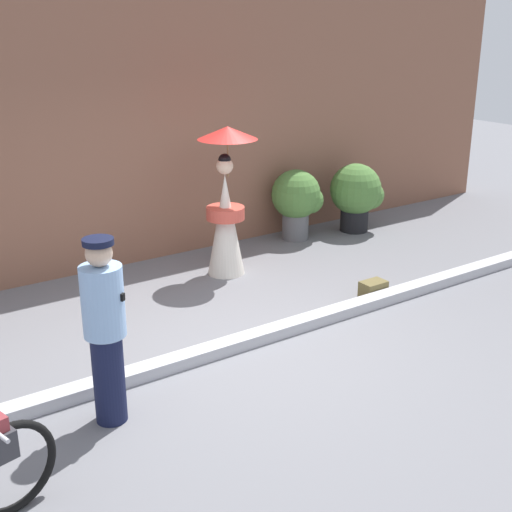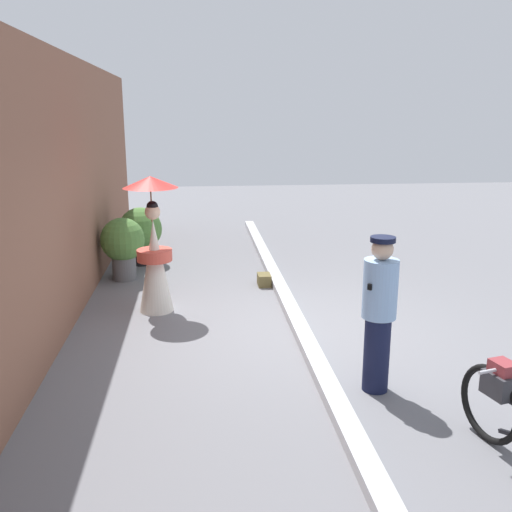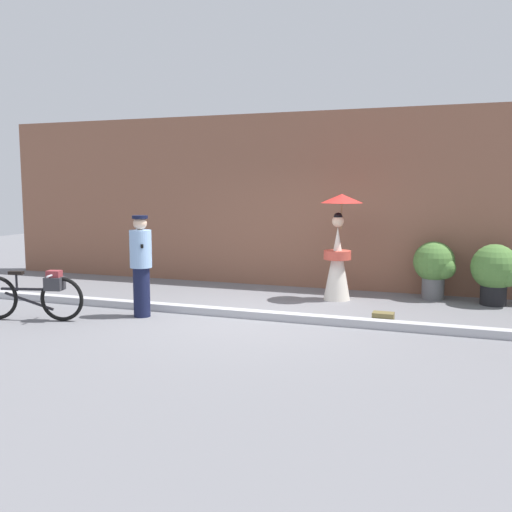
% 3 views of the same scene
% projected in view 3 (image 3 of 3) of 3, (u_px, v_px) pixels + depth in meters
% --- Properties ---
extents(ground_plane, '(30.00, 30.00, 0.00)m').
position_uv_depth(ground_plane, '(253.00, 318.00, 8.86)').
color(ground_plane, slate).
extents(building_wall, '(14.00, 0.40, 3.52)m').
position_uv_depth(building_wall, '(305.00, 201.00, 11.58)').
color(building_wall, brown).
rests_on(building_wall, ground_plane).
extents(sidewalk_curb, '(14.00, 0.20, 0.12)m').
position_uv_depth(sidewalk_curb, '(253.00, 314.00, 8.85)').
color(sidewalk_curb, '#B2B2B7').
rests_on(sidewalk_curb, ground_plane).
extents(bicycle_near_officer, '(1.69, 0.57, 0.78)m').
position_uv_depth(bicycle_near_officer, '(34.00, 294.00, 8.67)').
color(bicycle_near_officer, black).
rests_on(bicycle_near_officer, ground_plane).
extents(person_officer, '(0.34, 0.34, 1.59)m').
position_uv_depth(person_officer, '(141.00, 263.00, 8.87)').
color(person_officer, '#141938').
rests_on(person_officer, ground_plane).
extents(person_with_parasol, '(0.75, 0.75, 1.91)m').
position_uv_depth(person_with_parasol, '(338.00, 248.00, 10.20)').
color(person_with_parasol, silver).
rests_on(person_with_parasol, ground_plane).
extents(potted_plant_by_door, '(0.81, 0.79, 1.06)m').
position_uv_depth(potted_plant_by_door, '(496.00, 271.00, 9.76)').
color(potted_plant_by_door, black).
rests_on(potted_plant_by_door, ground_plane).
extents(potted_plant_small, '(0.75, 0.73, 1.06)m').
position_uv_depth(potted_plant_small, '(435.00, 266.00, 10.28)').
color(potted_plant_small, '#59595B').
rests_on(potted_plant_small, ground_plane).
extents(backpack_on_pavement, '(0.31, 0.21, 0.19)m').
position_uv_depth(backpack_on_pavement, '(383.00, 319.00, 8.39)').
color(backpack_on_pavement, brown).
rests_on(backpack_on_pavement, ground_plane).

